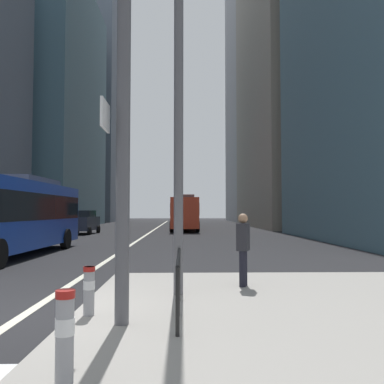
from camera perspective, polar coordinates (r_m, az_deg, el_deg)
The scene contains 17 objects.
ground_plane at distance 27.74m, azimuth -7.32°, elevation -6.58°, with size 160.00×160.00×0.00m, color black.
median_island at distance 7.27m, azimuth 20.89°, elevation -16.97°, with size 9.00×10.00×0.15m, color gray.
lane_centre_line at distance 37.68m, azimuth -5.73°, elevation -5.55°, with size 0.20×80.00×0.01m, color beige.
office_tower_left_mid at distance 56.46m, azimuth -21.25°, elevation 11.25°, with size 13.96×21.98×30.64m, color slate.
office_tower_left_far at distance 85.34m, azimuth -14.41°, elevation 12.45°, with size 13.54×23.91×48.13m, color slate.
office_tower_right_mid at distance 54.75m, azimuth 14.29°, elevation 16.43°, with size 11.58×24.41×39.51m, color gray.
office_tower_right_far at distance 79.07m, azimuth 9.27°, elevation 13.46°, with size 10.24×19.70×47.71m, color #9E9EA3.
city_bus_blue_oncoming at distance 18.41m, azimuth -24.12°, elevation -2.62°, with size 2.86×11.30×3.40m.
city_bus_red_receding at distance 40.26m, azimuth -1.07°, elevation -2.77°, with size 2.71×10.96×3.40m.
city_bus_red_distant at distance 64.22m, azimuth -1.72°, elevation -2.75°, with size 2.82×10.56×3.40m.
car_oncoming_mid at distance 34.89m, azimuth -15.02°, elevation -4.08°, with size 2.18×4.21×1.94m.
car_receding_near at distance 52.86m, azimuth -1.84°, elevation -3.67°, with size 2.13×4.58×1.94m.
street_lamp_post at distance 9.20m, azimuth -1.88°, elevation 18.96°, with size 5.50×0.32×8.00m.
bollard_left at distance 4.46m, azimuth -17.44°, elevation -18.34°, with size 0.20×0.20×0.95m.
bollard_right at distance 7.18m, azimuth -14.26°, elevation -12.94°, with size 0.20×0.20×0.81m.
pedestrian_railing at distance 7.47m, azimuth -1.88°, elevation -10.70°, with size 0.06×3.42×0.98m.
pedestrian_waiting at distance 9.57m, azimuth 7.19°, elevation -7.51°, with size 0.36×0.44×1.68m.
Camera 1 is at (2.87, -7.53, 1.89)m, focal length 37.98 mm.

